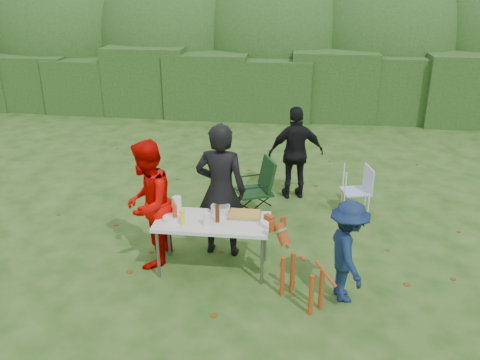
# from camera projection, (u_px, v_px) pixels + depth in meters

# --- Properties ---
(ground) EXTENTS (80.00, 80.00, 0.00)m
(ground) POSITION_uv_depth(u_px,v_px,m) (231.00, 273.00, 6.83)
(ground) COLOR #1E4211
(hedge_row) EXTENTS (22.00, 1.40, 1.70)m
(hedge_row) POSITION_uv_depth(u_px,v_px,m) (270.00, 85.00, 13.83)
(hedge_row) COLOR #23471C
(hedge_row) RESTS_ON ground
(shrub_backdrop) EXTENTS (20.00, 2.60, 3.20)m
(shrub_backdrop) POSITION_uv_depth(u_px,v_px,m) (274.00, 49.00, 15.01)
(shrub_backdrop) COLOR #3D6628
(shrub_backdrop) RESTS_ON ground
(folding_table) EXTENTS (1.50, 0.70, 0.74)m
(folding_table) POSITION_uv_depth(u_px,v_px,m) (213.00, 224.00, 6.67)
(folding_table) COLOR silver
(folding_table) RESTS_ON ground
(person_cook) EXTENTS (0.73, 0.51, 1.93)m
(person_cook) POSITION_uv_depth(u_px,v_px,m) (221.00, 191.00, 6.99)
(person_cook) COLOR black
(person_cook) RESTS_ON ground
(person_red_jacket) EXTENTS (0.69, 0.87, 1.76)m
(person_red_jacket) POSITION_uv_depth(u_px,v_px,m) (148.00, 204.00, 6.78)
(person_red_jacket) COLOR #C70400
(person_red_jacket) RESTS_ON ground
(person_black_puffy) EXTENTS (1.03, 0.61, 1.65)m
(person_black_puffy) POSITION_uv_depth(u_px,v_px,m) (296.00, 153.00, 8.82)
(person_black_puffy) COLOR black
(person_black_puffy) RESTS_ON ground
(child) EXTENTS (0.65, 0.93, 1.31)m
(child) POSITION_uv_depth(u_px,v_px,m) (348.00, 252.00, 6.08)
(child) COLOR #102043
(child) RESTS_ON ground
(dog) EXTENTS (0.98, 0.97, 0.93)m
(dog) POSITION_uv_depth(u_px,v_px,m) (302.00, 269.00, 6.07)
(dog) COLOR #923B15
(dog) RESTS_ON ground
(camping_chair) EXTENTS (0.80, 0.80, 0.98)m
(camping_chair) POSITION_uv_depth(u_px,v_px,m) (254.00, 188.00, 8.25)
(camping_chair) COLOR #123516
(camping_chair) RESTS_ON ground
(lawn_chair) EXTENTS (0.57, 0.57, 0.79)m
(lawn_chair) POSITION_uv_depth(u_px,v_px,m) (356.00, 189.00, 8.44)
(lawn_chair) COLOR #577DE7
(lawn_chair) RESTS_ON ground
(food_tray) EXTENTS (0.45, 0.30, 0.02)m
(food_tray) POSITION_uv_depth(u_px,v_px,m) (245.00, 216.00, 6.75)
(food_tray) COLOR #B7B7BA
(food_tray) RESTS_ON folding_table
(focaccia_bread) EXTENTS (0.40, 0.26, 0.04)m
(focaccia_bread) POSITION_uv_depth(u_px,v_px,m) (245.00, 214.00, 6.74)
(focaccia_bread) COLOR gold
(focaccia_bread) RESTS_ON food_tray
(mustard_bottle) EXTENTS (0.06, 0.06, 0.20)m
(mustard_bottle) POSITION_uv_depth(u_px,v_px,m) (183.00, 218.00, 6.50)
(mustard_bottle) COLOR yellow
(mustard_bottle) RESTS_ON folding_table
(ketchup_bottle) EXTENTS (0.06, 0.06, 0.22)m
(ketchup_bottle) POSITION_uv_depth(u_px,v_px,m) (175.00, 213.00, 6.60)
(ketchup_bottle) COLOR #B93720
(ketchup_bottle) RESTS_ON folding_table
(beer_bottle) EXTENTS (0.06, 0.06, 0.24)m
(beer_bottle) POSITION_uv_depth(u_px,v_px,m) (217.00, 214.00, 6.56)
(beer_bottle) COLOR #47230F
(beer_bottle) RESTS_ON folding_table
(paper_towel_roll) EXTENTS (0.12, 0.12, 0.26)m
(paper_towel_roll) POSITION_uv_depth(u_px,v_px,m) (177.00, 206.00, 6.76)
(paper_towel_roll) COLOR white
(paper_towel_roll) RESTS_ON folding_table
(cup_stack) EXTENTS (0.08, 0.08, 0.18)m
(cup_stack) POSITION_uv_depth(u_px,v_px,m) (206.00, 219.00, 6.48)
(cup_stack) COLOR white
(cup_stack) RESTS_ON folding_table
(pasta_bowl) EXTENTS (0.26, 0.26, 0.10)m
(pasta_bowl) POSITION_uv_depth(u_px,v_px,m) (220.00, 209.00, 6.85)
(pasta_bowl) COLOR silver
(pasta_bowl) RESTS_ON folding_table
(plate_stack) EXTENTS (0.24, 0.24, 0.05)m
(plate_stack) POSITION_uv_depth(u_px,v_px,m) (172.00, 218.00, 6.65)
(plate_stack) COLOR white
(plate_stack) RESTS_ON folding_table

